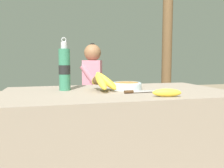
{
  "coord_description": "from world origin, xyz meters",
  "views": [
    {
      "loc": [
        -0.41,
        -1.45,
        0.9
      ],
      "look_at": [
        -0.02,
        0.05,
        0.75
      ],
      "focal_mm": 38.0,
      "sensor_mm": 36.0,
      "label": 1
    }
  ],
  "objects_px": {
    "knife": "(136,91)",
    "wooden_bench": "(71,109)",
    "serving_bowl": "(127,85)",
    "seated_vendor": "(89,84)",
    "loose_banana_front": "(167,93)",
    "banana_bunch_green": "(39,99)",
    "banana_bunch_ripe": "(102,81)",
    "water_bottle": "(65,69)",
    "support_post_far": "(167,33)"
  },
  "relations": [
    {
      "from": "banana_bunch_green",
      "to": "support_post_far",
      "type": "height_order",
      "value": "support_post_far"
    },
    {
      "from": "banana_bunch_ripe",
      "to": "support_post_far",
      "type": "distance_m",
      "value": 2.0
    },
    {
      "from": "seated_vendor",
      "to": "support_post_far",
      "type": "xyz_separation_m",
      "value": [
        1.11,
        0.21,
        0.63
      ]
    },
    {
      "from": "wooden_bench",
      "to": "seated_vendor",
      "type": "height_order",
      "value": "seated_vendor"
    },
    {
      "from": "knife",
      "to": "support_post_far",
      "type": "distance_m",
      "value": 2.02
    },
    {
      "from": "water_bottle",
      "to": "support_post_far",
      "type": "height_order",
      "value": "support_post_far"
    },
    {
      "from": "seated_vendor",
      "to": "support_post_far",
      "type": "relative_size",
      "value": 0.43
    },
    {
      "from": "loose_banana_front",
      "to": "banana_bunch_green",
      "type": "distance_m",
      "value": 1.8
    },
    {
      "from": "wooden_bench",
      "to": "support_post_far",
      "type": "height_order",
      "value": "support_post_far"
    },
    {
      "from": "banana_bunch_ripe",
      "to": "knife",
      "type": "relative_size",
      "value": 1.38
    },
    {
      "from": "serving_bowl",
      "to": "wooden_bench",
      "type": "height_order",
      "value": "serving_bowl"
    },
    {
      "from": "water_bottle",
      "to": "knife",
      "type": "height_order",
      "value": "water_bottle"
    },
    {
      "from": "serving_bowl",
      "to": "loose_banana_front",
      "type": "distance_m",
      "value": 0.38
    },
    {
      "from": "knife",
      "to": "wooden_bench",
      "type": "xyz_separation_m",
      "value": [
        -0.26,
        1.44,
        -0.39
      ]
    },
    {
      "from": "serving_bowl",
      "to": "support_post_far",
      "type": "xyz_separation_m",
      "value": [
        1.05,
        1.45,
        0.53
      ]
    },
    {
      "from": "banana_bunch_green",
      "to": "support_post_far",
      "type": "xyz_separation_m",
      "value": [
        1.68,
        0.19,
        0.8
      ]
    },
    {
      "from": "loose_banana_front",
      "to": "water_bottle",
      "type": "bearing_deg",
      "value": 140.99
    },
    {
      "from": "banana_bunch_ripe",
      "to": "banana_bunch_green",
      "type": "xyz_separation_m",
      "value": [
        -0.45,
        1.3,
        -0.31
      ]
    },
    {
      "from": "wooden_bench",
      "to": "support_post_far",
      "type": "distance_m",
      "value": 1.62
    },
    {
      "from": "support_post_far",
      "to": "water_bottle",
      "type": "bearing_deg",
      "value": -136.23
    },
    {
      "from": "banana_bunch_ripe",
      "to": "support_post_far",
      "type": "relative_size",
      "value": 0.12
    },
    {
      "from": "banana_bunch_ripe",
      "to": "serving_bowl",
      "type": "bearing_deg",
      "value": 13.41
    },
    {
      "from": "banana_bunch_ripe",
      "to": "wooden_bench",
      "type": "relative_size",
      "value": 0.21
    },
    {
      "from": "banana_bunch_ripe",
      "to": "seated_vendor",
      "type": "bearing_deg",
      "value": 84.42
    },
    {
      "from": "banana_bunch_ripe",
      "to": "wooden_bench",
      "type": "xyz_separation_m",
      "value": [
        -0.08,
        1.3,
        -0.44
      ]
    },
    {
      "from": "serving_bowl",
      "to": "seated_vendor",
      "type": "height_order",
      "value": "seated_vendor"
    },
    {
      "from": "water_bottle",
      "to": "banana_bunch_ripe",
      "type": "bearing_deg",
      "value": -23.66
    },
    {
      "from": "banana_bunch_ripe",
      "to": "seated_vendor",
      "type": "distance_m",
      "value": 1.3
    },
    {
      "from": "banana_bunch_ripe",
      "to": "wooden_bench",
      "type": "bearing_deg",
      "value": 93.71
    },
    {
      "from": "wooden_bench",
      "to": "banana_bunch_green",
      "type": "bearing_deg",
      "value": -179.97
    },
    {
      "from": "wooden_bench",
      "to": "seated_vendor",
      "type": "distance_m",
      "value": 0.36
    },
    {
      "from": "seated_vendor",
      "to": "banana_bunch_green",
      "type": "xyz_separation_m",
      "value": [
        -0.57,
        0.02,
        -0.17
      ]
    },
    {
      "from": "seated_vendor",
      "to": "loose_banana_front",
      "type": "bearing_deg",
      "value": 112.1
    },
    {
      "from": "banana_bunch_ripe",
      "to": "support_post_far",
      "type": "xyz_separation_m",
      "value": [
        1.23,
        1.49,
        0.49
      ]
    },
    {
      "from": "serving_bowl",
      "to": "loose_banana_front",
      "type": "height_order",
      "value": "serving_bowl"
    },
    {
      "from": "loose_banana_front",
      "to": "seated_vendor",
      "type": "xyz_separation_m",
      "value": [
        -0.16,
        1.6,
        -0.1
      ]
    },
    {
      "from": "loose_banana_front",
      "to": "knife",
      "type": "xyz_separation_m",
      "value": [
        -0.11,
        0.18,
        -0.01
      ]
    },
    {
      "from": "serving_bowl",
      "to": "wooden_bench",
      "type": "bearing_deg",
      "value": 101.91
    },
    {
      "from": "seated_vendor",
      "to": "banana_bunch_green",
      "type": "height_order",
      "value": "seated_vendor"
    },
    {
      "from": "support_post_far",
      "to": "knife",
      "type": "bearing_deg",
      "value": -122.75
    },
    {
      "from": "banana_bunch_ripe",
      "to": "wooden_bench",
      "type": "height_order",
      "value": "banana_bunch_ripe"
    },
    {
      "from": "seated_vendor",
      "to": "banana_bunch_green",
      "type": "distance_m",
      "value": 0.6
    },
    {
      "from": "banana_bunch_ripe",
      "to": "seated_vendor",
      "type": "relative_size",
      "value": 0.27
    },
    {
      "from": "knife",
      "to": "wooden_bench",
      "type": "distance_m",
      "value": 1.52
    },
    {
      "from": "knife",
      "to": "serving_bowl",
      "type": "bearing_deg",
      "value": 83.73
    },
    {
      "from": "water_bottle",
      "to": "wooden_bench",
      "type": "relative_size",
      "value": 0.24
    },
    {
      "from": "serving_bowl",
      "to": "banana_bunch_green",
      "type": "bearing_deg",
      "value": 116.47
    },
    {
      "from": "wooden_bench",
      "to": "banana_bunch_ripe",
      "type": "bearing_deg",
      "value": -86.29
    },
    {
      "from": "banana_bunch_green",
      "to": "knife",
      "type": "bearing_deg",
      "value": -66.62
    },
    {
      "from": "knife",
      "to": "banana_bunch_green",
      "type": "height_order",
      "value": "knife"
    }
  ]
}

